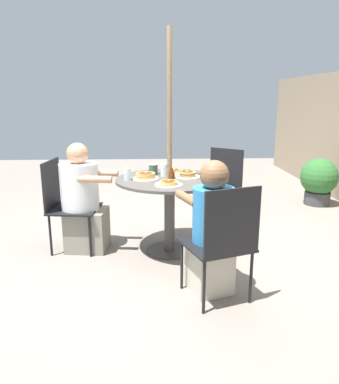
{
  "coord_description": "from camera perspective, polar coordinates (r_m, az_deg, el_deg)",
  "views": [
    {
      "loc": [
        3.62,
        -0.16,
        1.54
      ],
      "look_at": [
        0.0,
        0.0,
        0.63
      ],
      "focal_mm": 35.0,
      "sensor_mm": 36.0,
      "label": 1
    }
  ],
  "objects": [
    {
      "name": "patio_table",
      "position": [
        3.74,
        0.0,
        -0.2
      ],
      "size": [
        1.07,
        1.07,
        0.77
      ],
      "color": "#4C4742",
      "rests_on": "ground"
    },
    {
      "name": "pancake_plate_b",
      "position": [
        3.68,
        -3.66,
        2.41
      ],
      "size": [
        0.26,
        0.26,
        0.07
      ],
      "color": "white",
      "rests_on": "patio_table"
    },
    {
      "name": "pancake_plate_a",
      "position": [
        4.01,
        0.58,
        3.2
      ],
      "size": [
        0.26,
        0.26,
        0.04
      ],
      "color": "white",
      "rests_on": "patio_table"
    },
    {
      "name": "patio_chair_north",
      "position": [
        4.64,
        7.84,
        1.36
      ],
      "size": [
        0.66,
        0.66,
        0.94
      ],
      "rotation": [
        0.0,
        0.0,
        -2.25
      ],
      "color": "black",
      "rests_on": "ground"
    },
    {
      "name": "syrup_bottle",
      "position": [
        3.59,
        0.33,
        2.48
      ],
      "size": [
        0.08,
        0.06,
        0.13
      ],
      "color": "#602D0F",
      "rests_on": "patio_table"
    },
    {
      "name": "ground_plane",
      "position": [
        3.93,
        0.0,
        -8.91
      ],
      "size": [
        12.0,
        12.0,
        0.0
      ],
      "primitive_type": "plane",
      "color": "gray"
    },
    {
      "name": "diner_east",
      "position": [
        3.92,
        -13.02,
        -1.63
      ],
      "size": [
        0.42,
        0.58,
        1.11
      ],
      "rotation": [
        0.0,
        0.0,
        -0.11
      ],
      "color": "gray",
      "rests_on": "ground"
    },
    {
      "name": "drinking_glass_b",
      "position": [
        3.81,
        -0.82,
        3.39
      ],
      "size": [
        0.07,
        0.07,
        0.13
      ],
      "primitive_type": "cylinder",
      "color": "silver",
      "rests_on": "patio_table"
    },
    {
      "name": "diner_south",
      "position": [
        3.0,
        6.34,
        -6.14
      ],
      "size": [
        0.57,
        0.46,
        1.09
      ],
      "rotation": [
        0.0,
        0.0,
        -4.38
      ],
      "color": "beige",
      "rests_on": "ground"
    },
    {
      "name": "potted_shrub",
      "position": [
        5.91,
        21.8,
        1.73
      ],
      "size": [
        0.54,
        0.54,
        0.69
      ],
      "color": "#3D3D3F",
      "rests_on": "ground"
    },
    {
      "name": "pancake_plate_c",
      "position": [
        3.77,
        2.75,
        2.65
      ],
      "size": [
        0.26,
        0.26,
        0.07
      ],
      "color": "white",
      "rests_on": "patio_table"
    },
    {
      "name": "drinking_glass_a",
      "position": [
        3.64,
        -6.42,
        2.69
      ],
      "size": [
        0.07,
        0.07,
        0.12
      ],
      "primitive_type": "cylinder",
      "color": "silver",
      "rests_on": "patio_table"
    },
    {
      "name": "umbrella_pole",
      "position": [
        3.65,
        0.0,
        6.96
      ],
      "size": [
        0.05,
        0.05,
        2.17
      ],
      "primitive_type": "cylinder",
      "color": "#846B4C",
      "rests_on": "ground"
    },
    {
      "name": "patio_chair_east",
      "position": [
        3.97,
        -15.66,
        -1.24
      ],
      "size": [
        0.52,
        0.52,
        0.94
      ],
      "rotation": [
        0.0,
        0.0,
        -0.11
      ],
      "color": "black",
      "rests_on": "ground"
    },
    {
      "name": "pancake_plate_d",
      "position": [
        3.41,
        -0.14,
        1.3
      ],
      "size": [
        0.26,
        0.26,
        0.05
      ],
      "color": "white",
      "rests_on": "patio_table"
    },
    {
      "name": "patio_chair_south",
      "position": [
        2.84,
        8.13,
        -7.02
      ],
      "size": [
        0.6,
        0.6,
        0.94
      ],
      "rotation": [
        0.0,
        0.0,
        -4.38
      ],
      "color": "black",
      "rests_on": "ground"
    },
    {
      "name": "coffee_cup",
      "position": [
        3.91,
        -2.48,
        3.51
      ],
      "size": [
        0.1,
        0.1,
        0.11
      ],
      "color": "#33513D",
      "rests_on": "patio_table"
    }
  ]
}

